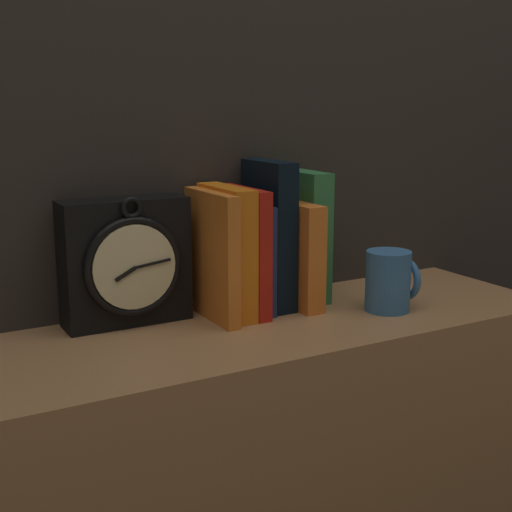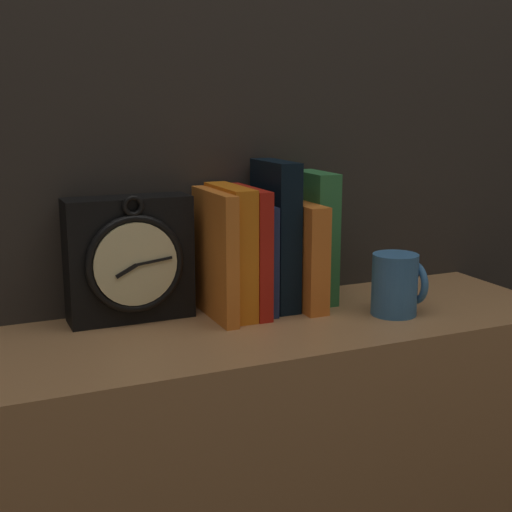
{
  "view_description": "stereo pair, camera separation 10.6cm",
  "coord_description": "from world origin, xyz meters",
  "px_view_note": "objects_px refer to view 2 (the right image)",
  "views": [
    {
      "loc": [
        -0.53,
        -0.93,
        1.07
      ],
      "look_at": [
        0.0,
        0.0,
        0.83
      ],
      "focal_mm": 50.0,
      "sensor_mm": 36.0,
      "label": 1
    },
    {
      "loc": [
        -0.43,
        -0.98,
        1.07
      ],
      "look_at": [
        0.0,
        0.0,
        0.83
      ],
      "focal_mm": 50.0,
      "sensor_mm": 36.0,
      "label": 2
    }
  ],
  "objects_px": {
    "book_slot1_orange": "(231,251)",
    "book_slot4_black": "(275,235)",
    "clock": "(130,259)",
    "book_slot0_orange": "(215,255)",
    "book_slot5_orange": "(300,255)",
    "book_slot3_navy": "(260,257)",
    "mug": "(396,284)",
    "book_slot2_red": "(249,250)",
    "book_slot6_green": "(314,237)"
  },
  "relations": [
    {
      "from": "book_slot1_orange",
      "to": "book_slot4_black",
      "type": "height_order",
      "value": "book_slot4_black"
    },
    {
      "from": "clock",
      "to": "book_slot0_orange",
      "type": "xyz_separation_m",
      "value": [
        0.13,
        -0.04,
        0.0
      ]
    },
    {
      "from": "book_slot0_orange",
      "to": "book_slot5_orange",
      "type": "xyz_separation_m",
      "value": [
        0.16,
        0.0,
        -0.01
      ]
    },
    {
      "from": "clock",
      "to": "book_slot5_orange",
      "type": "height_order",
      "value": "clock"
    },
    {
      "from": "book_slot3_navy",
      "to": "mug",
      "type": "relative_size",
      "value": 1.77
    },
    {
      "from": "book_slot2_red",
      "to": "mug",
      "type": "distance_m",
      "value": 0.25
    },
    {
      "from": "book_slot3_navy",
      "to": "book_slot5_orange",
      "type": "distance_m",
      "value": 0.07
    },
    {
      "from": "clock",
      "to": "book_slot2_red",
      "type": "distance_m",
      "value": 0.19
    },
    {
      "from": "book_slot1_orange",
      "to": "book_slot5_orange",
      "type": "bearing_deg",
      "value": -1.66
    },
    {
      "from": "book_slot4_black",
      "to": "book_slot3_navy",
      "type": "bearing_deg",
      "value": -174.49
    },
    {
      "from": "book_slot4_black",
      "to": "mug",
      "type": "relative_size",
      "value": 2.44
    },
    {
      "from": "clock",
      "to": "book_slot1_orange",
      "type": "distance_m",
      "value": 0.16
    },
    {
      "from": "clock",
      "to": "book_slot4_black",
      "type": "bearing_deg",
      "value": -5.52
    },
    {
      "from": "book_slot2_red",
      "to": "mug",
      "type": "xyz_separation_m",
      "value": [
        0.22,
        -0.11,
        -0.05
      ]
    },
    {
      "from": "book_slot5_orange",
      "to": "book_slot1_orange",
      "type": "bearing_deg",
      "value": 178.34
    },
    {
      "from": "clock",
      "to": "book_slot1_orange",
      "type": "height_order",
      "value": "book_slot1_orange"
    },
    {
      "from": "book_slot2_red",
      "to": "book_slot6_green",
      "type": "distance_m",
      "value": 0.13
    },
    {
      "from": "book_slot0_orange",
      "to": "book_slot5_orange",
      "type": "height_order",
      "value": "book_slot0_orange"
    },
    {
      "from": "book_slot6_green",
      "to": "book_slot5_orange",
      "type": "bearing_deg",
      "value": -152.27
    },
    {
      "from": "book_slot1_orange",
      "to": "book_slot4_black",
      "type": "bearing_deg",
      "value": 6.39
    },
    {
      "from": "book_slot5_orange",
      "to": "book_slot3_navy",
      "type": "bearing_deg",
      "value": 171.71
    },
    {
      "from": "clock",
      "to": "book_slot0_orange",
      "type": "relative_size",
      "value": 1.0
    },
    {
      "from": "book_slot5_orange",
      "to": "mug",
      "type": "bearing_deg",
      "value": -42.03
    },
    {
      "from": "mug",
      "to": "book_slot1_orange",
      "type": "bearing_deg",
      "value": 155.3
    },
    {
      "from": "book_slot0_orange",
      "to": "book_slot4_black",
      "type": "relative_size",
      "value": 0.83
    },
    {
      "from": "book_slot0_orange",
      "to": "mug",
      "type": "xyz_separation_m",
      "value": [
        0.28,
        -0.11,
        -0.05
      ]
    },
    {
      "from": "book_slot2_red",
      "to": "book_slot6_green",
      "type": "xyz_separation_m",
      "value": [
        0.13,
        0.02,
        0.01
      ]
    },
    {
      "from": "book_slot2_red",
      "to": "book_slot4_black",
      "type": "xyz_separation_m",
      "value": [
        0.05,
        0.01,
        0.02
      ]
    },
    {
      "from": "clock",
      "to": "book_slot4_black",
      "type": "height_order",
      "value": "book_slot4_black"
    },
    {
      "from": "book_slot5_orange",
      "to": "mug",
      "type": "distance_m",
      "value": 0.17
    },
    {
      "from": "book_slot3_navy",
      "to": "book_slot2_red",
      "type": "bearing_deg",
      "value": -162.1
    },
    {
      "from": "clock",
      "to": "book_slot6_green",
      "type": "relative_size",
      "value": 0.91
    },
    {
      "from": "mug",
      "to": "book_slot0_orange",
      "type": "bearing_deg",
      "value": 158.84
    },
    {
      "from": "book_slot2_red",
      "to": "book_slot0_orange",
      "type": "bearing_deg",
      "value": -174.89
    },
    {
      "from": "book_slot4_black",
      "to": "book_slot5_orange",
      "type": "xyz_separation_m",
      "value": [
        0.04,
        -0.01,
        -0.03
      ]
    },
    {
      "from": "book_slot2_red",
      "to": "book_slot5_orange",
      "type": "height_order",
      "value": "book_slot2_red"
    },
    {
      "from": "book_slot2_red",
      "to": "book_slot1_orange",
      "type": "bearing_deg",
      "value": 178.4
    },
    {
      "from": "book_slot3_navy",
      "to": "book_slot1_orange",
      "type": "bearing_deg",
      "value": -173.12
    },
    {
      "from": "book_slot1_orange",
      "to": "book_slot3_navy",
      "type": "bearing_deg",
      "value": 6.88
    },
    {
      "from": "book_slot3_navy",
      "to": "book_slot4_black",
      "type": "xyz_separation_m",
      "value": [
        0.03,
        0.0,
        0.03
      ]
    },
    {
      "from": "book_slot3_navy",
      "to": "book_slot5_orange",
      "type": "bearing_deg",
      "value": -8.29
    },
    {
      "from": "clock",
      "to": "book_slot5_orange",
      "type": "bearing_deg",
      "value": -7.37
    },
    {
      "from": "clock",
      "to": "book_slot2_red",
      "type": "bearing_deg",
      "value": -10.11
    },
    {
      "from": "book_slot0_orange",
      "to": "book_slot2_red",
      "type": "xyz_separation_m",
      "value": [
        0.06,
        0.01,
        0.0
      ]
    },
    {
      "from": "book_slot1_orange",
      "to": "mug",
      "type": "height_order",
      "value": "book_slot1_orange"
    },
    {
      "from": "book_slot1_orange",
      "to": "book_slot5_orange",
      "type": "height_order",
      "value": "book_slot1_orange"
    },
    {
      "from": "book_slot0_orange",
      "to": "mug",
      "type": "bearing_deg",
      "value": -21.16
    },
    {
      "from": "book_slot3_navy",
      "to": "book_slot6_green",
      "type": "relative_size",
      "value": 0.8
    },
    {
      "from": "book_slot0_orange",
      "to": "book_slot6_green",
      "type": "bearing_deg",
      "value": 6.8
    },
    {
      "from": "book_slot2_red",
      "to": "book_slot6_green",
      "type": "bearing_deg",
      "value": 7.59
    }
  ]
}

